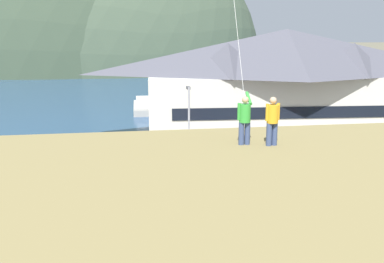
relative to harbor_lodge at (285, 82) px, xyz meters
The scene contains 18 objects.
ground_plane 24.23m from the harbor_lodge, 117.00° to the right, with size 600.00×600.00×0.00m, color #66604C.
parking_lot_pad 20.06m from the harbor_lodge, 123.80° to the right, with size 40.00×20.00×0.10m, color gray.
bay_water 40.96m from the harbor_lodge, 105.24° to the left, with size 360.00×84.00×0.03m, color navy.
far_hill_west_ridge 93.74m from the harbor_lodge, 111.37° to the left, with size 87.73×55.67×95.80m, color #3D4C38.
far_hill_east_peak 90.78m from the harbor_lodge, 101.02° to the left, with size 81.46×59.98×80.57m, color #42513D.
harbor_lodge is the anchor object (origin of this frame).
storage_shed_near_lot 26.65m from the harbor_lodge, 140.81° to the right, with size 6.13×5.02×4.81m.
wharf_dock 17.92m from the harbor_lodge, 127.60° to the left, with size 3.20×14.96×0.70m.
moored_boat_wharfside 23.17m from the harbor_lodge, 128.32° to the left, with size 2.66×7.88×2.16m.
moored_boat_outer_mooring 15.04m from the harbor_lodge, 118.13° to the left, with size 3.65×8.71×2.16m.
parked_car_lone_by_shed 17.46m from the harbor_lodge, 117.01° to the right, with size 4.21×2.07×1.82m.
parked_car_mid_row_center 15.59m from the harbor_lodge, 100.16° to the right, with size 4.26×2.17×1.82m.
parked_car_mid_row_far 22.51m from the harbor_lodge, 101.51° to the right, with size 4.35×2.37×1.82m.
parked_car_mid_row_near 22.66m from the harbor_lodge, 115.46° to the right, with size 4.33×2.31×1.82m.
parked_car_back_row_right 19.10m from the harbor_lodge, 130.78° to the right, with size 4.33×2.31×1.82m.
parking_light_pole 15.50m from the harbor_lodge, 137.69° to the right, with size 0.24×0.78×7.05m.
person_kite_flyer 30.45m from the harbor_lodge, 112.94° to the right, with size 0.51×0.66×1.86m.
person_companion 30.34m from the harbor_lodge, 111.12° to the right, with size 0.54×0.40×1.74m.
Camera 1 is at (-5.21, -21.73, 11.53)m, focal length 40.85 mm.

